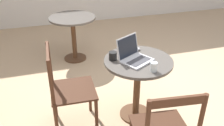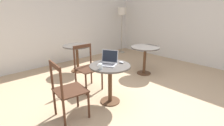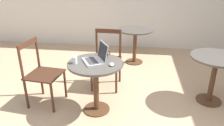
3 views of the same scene
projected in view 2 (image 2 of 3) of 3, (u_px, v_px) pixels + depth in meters
The scene contains 13 objects.
ground_plane at pixel (135, 102), 3.30m from camera, with size 16.00×16.00×0.00m, color tan.
wall_back at pixel (51, 20), 5.12m from camera, with size 9.40×0.06×2.70m.
wall_side at pixel (209, 20), 4.99m from camera, with size 0.06×9.40×2.70m.
cafe_table_near at pixel (110, 73), 3.16m from camera, with size 0.73×0.73×0.74m.
cafe_table_mid at pixel (145, 53), 4.55m from camera, with size 0.73×0.73×0.74m.
cafe_table_far at pixel (77, 51), 4.73m from camera, with size 0.73×0.73×0.74m.
chair_near_left at pixel (67, 91), 2.72m from camera, with size 0.51×0.51×0.96m.
chair_near_back at pixel (87, 68), 3.73m from camera, with size 0.48×0.48×0.96m.
floor_lamp at pixel (122, 14), 6.45m from camera, with size 0.31×0.31×1.69m.
laptop at pixel (108, 62), 3.13m from camera, with size 0.39×0.40×0.24m.
mouse at pixel (121, 62), 3.21m from camera, with size 0.06×0.10×0.03m.
mug at pixel (104, 59), 3.33m from camera, with size 0.12×0.09×0.09m.
drinking_glass at pixel (100, 66), 2.89m from camera, with size 0.07×0.07×0.10m.
Camera 2 is at (-2.31, -1.82, 1.73)m, focal length 28.00 mm.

